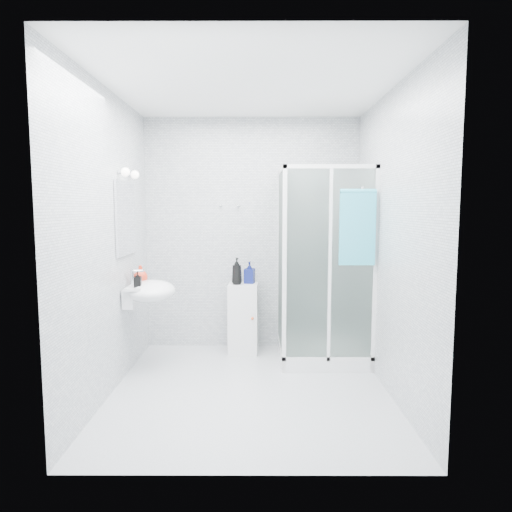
{
  "coord_description": "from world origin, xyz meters",
  "views": [
    {
      "loc": [
        0.06,
        -3.88,
        1.6
      ],
      "look_at": [
        0.05,
        0.35,
        1.15
      ],
      "focal_mm": 32.0,
      "sensor_mm": 36.0,
      "label": 1
    }
  ],
  "objects_px": {
    "wall_basin": "(149,291)",
    "shampoo_bottle_a": "(237,271)",
    "shower_enclosure": "(316,319)",
    "shampoo_bottle_b": "(250,272)",
    "soap_dispenser_black": "(138,279)",
    "hand_towel": "(357,226)",
    "soap_dispenser_orange": "(141,274)",
    "storage_cabinet": "(243,318)"
  },
  "relations": [
    {
      "from": "wall_basin",
      "to": "shampoo_bottle_b",
      "type": "relative_size",
      "value": 2.35
    },
    {
      "from": "soap_dispenser_orange",
      "to": "shower_enclosure",
      "type": "bearing_deg",
      "value": 6.92
    },
    {
      "from": "storage_cabinet",
      "to": "hand_towel",
      "type": "xyz_separation_m",
      "value": [
        1.09,
        -0.69,
        1.05
      ]
    },
    {
      "from": "soap_dispenser_black",
      "to": "hand_towel",
      "type": "bearing_deg",
      "value": 1.63
    },
    {
      "from": "shampoo_bottle_b",
      "to": "soap_dispenser_black",
      "type": "height_order",
      "value": "same"
    },
    {
      "from": "hand_towel",
      "to": "shampoo_bottle_b",
      "type": "xyz_separation_m",
      "value": [
        -1.02,
        0.73,
        -0.54
      ]
    },
    {
      "from": "wall_basin",
      "to": "soap_dispenser_orange",
      "type": "relative_size",
      "value": 3.24
    },
    {
      "from": "hand_towel",
      "to": "shower_enclosure",
      "type": "bearing_deg",
      "value": 129.01
    },
    {
      "from": "shampoo_bottle_b",
      "to": "soap_dispenser_orange",
      "type": "height_order",
      "value": "soap_dispenser_orange"
    },
    {
      "from": "hand_towel",
      "to": "shampoo_bottle_a",
      "type": "bearing_deg",
      "value": 150.41
    },
    {
      "from": "shower_enclosure",
      "to": "shampoo_bottle_a",
      "type": "relative_size",
      "value": 6.86
    },
    {
      "from": "shower_enclosure",
      "to": "soap_dispenser_black",
      "type": "distance_m",
      "value": 1.85
    },
    {
      "from": "soap_dispenser_black",
      "to": "shampoo_bottle_b",
      "type": "bearing_deg",
      "value": 37.38
    },
    {
      "from": "soap_dispenser_black",
      "to": "shower_enclosure",
      "type": "bearing_deg",
      "value": 14.95
    },
    {
      "from": "shower_enclosure",
      "to": "soap_dispenser_orange",
      "type": "distance_m",
      "value": 1.84
    },
    {
      "from": "storage_cabinet",
      "to": "shampoo_bottle_b",
      "type": "xyz_separation_m",
      "value": [
        0.07,
        0.04,
        0.5
      ]
    },
    {
      "from": "soap_dispenser_orange",
      "to": "soap_dispenser_black",
      "type": "height_order",
      "value": "soap_dispenser_orange"
    },
    {
      "from": "hand_towel",
      "to": "soap_dispenser_black",
      "type": "height_order",
      "value": "hand_towel"
    },
    {
      "from": "soap_dispenser_orange",
      "to": "soap_dispenser_black",
      "type": "distance_m",
      "value": 0.25
    },
    {
      "from": "shower_enclosure",
      "to": "wall_basin",
      "type": "xyz_separation_m",
      "value": [
        -1.66,
        -0.32,
        0.35
      ]
    },
    {
      "from": "storage_cabinet",
      "to": "soap_dispenser_orange",
      "type": "relative_size",
      "value": 4.45
    },
    {
      "from": "shampoo_bottle_b",
      "to": "soap_dispenser_black",
      "type": "relative_size",
      "value": 1.63
    },
    {
      "from": "shampoo_bottle_a",
      "to": "soap_dispenser_orange",
      "type": "relative_size",
      "value": 1.68
    },
    {
      "from": "hand_towel",
      "to": "storage_cabinet",
      "type": "bearing_deg",
      "value": 147.65
    },
    {
      "from": "shower_enclosure",
      "to": "shampoo_bottle_b",
      "type": "height_order",
      "value": "shower_enclosure"
    },
    {
      "from": "shower_enclosure",
      "to": "soap_dispenser_black",
      "type": "height_order",
      "value": "shower_enclosure"
    },
    {
      "from": "shampoo_bottle_a",
      "to": "wall_basin",
      "type": "bearing_deg",
      "value": -145.34
    },
    {
      "from": "wall_basin",
      "to": "soap_dispenser_orange",
      "type": "xyz_separation_m",
      "value": [
        -0.1,
        0.1,
        0.15
      ]
    },
    {
      "from": "shower_enclosure",
      "to": "wall_basin",
      "type": "bearing_deg",
      "value": -169.19
    },
    {
      "from": "wall_basin",
      "to": "shampoo_bottle_b",
      "type": "xyz_separation_m",
      "value": [
        0.96,
        0.64,
        0.09
      ]
    },
    {
      "from": "shower_enclosure",
      "to": "shampoo_bottle_b",
      "type": "distance_m",
      "value": 0.88
    },
    {
      "from": "hand_towel",
      "to": "shampoo_bottle_a",
      "type": "xyz_separation_m",
      "value": [
        -1.15,
        0.66,
        -0.52
      ]
    },
    {
      "from": "shampoo_bottle_a",
      "to": "soap_dispenser_orange",
      "type": "bearing_deg",
      "value": -153.2
    },
    {
      "from": "storage_cabinet",
      "to": "shower_enclosure",
      "type": "bearing_deg",
      "value": -17.81
    },
    {
      "from": "wall_basin",
      "to": "hand_towel",
      "type": "bearing_deg",
      "value": -2.46
    },
    {
      "from": "storage_cabinet",
      "to": "soap_dispenser_black",
      "type": "relative_size",
      "value": 5.27
    },
    {
      "from": "storage_cabinet",
      "to": "shampoo_bottle_b",
      "type": "relative_size",
      "value": 3.22
    },
    {
      "from": "wall_basin",
      "to": "shampoo_bottle_a",
      "type": "relative_size",
      "value": 1.92
    },
    {
      "from": "shampoo_bottle_a",
      "to": "shampoo_bottle_b",
      "type": "bearing_deg",
      "value": 27.49
    },
    {
      "from": "hand_towel",
      "to": "wall_basin",
      "type": "bearing_deg",
      "value": 177.54
    },
    {
      "from": "wall_basin",
      "to": "hand_towel",
      "type": "height_order",
      "value": "hand_towel"
    },
    {
      "from": "storage_cabinet",
      "to": "hand_towel",
      "type": "distance_m",
      "value": 1.66
    }
  ]
}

